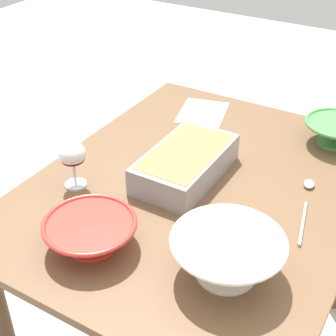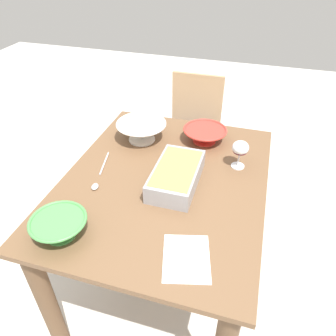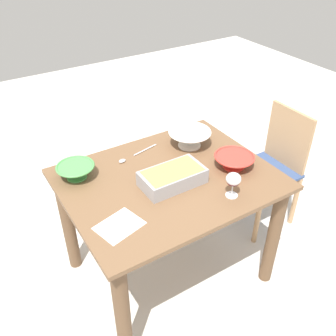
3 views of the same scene
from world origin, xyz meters
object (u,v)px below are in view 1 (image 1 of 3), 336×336
object	(u,v)px
mixing_bowl	(336,131)
small_bowl	(227,255)
dining_table	(199,228)
napkin	(203,113)
wine_glass	(73,156)
casserole_dish	(186,162)
serving_bowl	(90,232)
serving_spoon	(307,198)

from	to	relation	value
mixing_bowl	small_bowl	xyz separation A→B (m)	(0.72, -0.05, 0.01)
dining_table	small_bowl	world-z (taller)	small_bowl
napkin	wine_glass	bearing A→B (deg)	-10.14
casserole_dish	small_bowl	xyz separation A→B (m)	(0.30, 0.27, 0.01)
mixing_bowl	serving_bowl	xyz separation A→B (m)	(0.80, -0.38, -0.00)
small_bowl	serving_spoon	bearing A→B (deg)	168.70
napkin	dining_table	bearing A→B (deg)	26.78
mixing_bowl	serving_spoon	distance (m)	0.35
small_bowl	serving_spoon	xyz separation A→B (m)	(-0.37, 0.07, -0.05)
casserole_dish	mixing_bowl	distance (m)	0.53
casserole_dish	small_bowl	world-z (taller)	small_bowl
casserole_dish	small_bowl	size ratio (longest dim) A/B	1.30
serving_bowl	serving_spoon	xyz separation A→B (m)	(-0.45, 0.40, -0.04)
serving_spoon	napkin	distance (m)	0.58
mixing_bowl	small_bowl	bearing A→B (deg)	-4.37
casserole_dish	serving_spoon	world-z (taller)	casserole_dish
napkin	serving_bowl	bearing A→B (deg)	6.85
mixing_bowl	serving_bowl	distance (m)	0.88
serving_bowl	serving_spoon	bearing A→B (deg)	138.62
dining_table	small_bowl	bearing A→B (deg)	36.71
dining_table	napkin	xyz separation A→B (m)	(-0.40, -0.20, 0.17)
wine_glass	casserole_dish	xyz separation A→B (m)	(-0.20, 0.25, -0.05)
small_bowl	serving_spoon	size ratio (longest dim) A/B	0.91
wine_glass	mixing_bowl	distance (m)	0.85
dining_table	serving_spoon	distance (m)	0.35
serving_bowl	serving_spoon	size ratio (longest dim) A/B	0.80
casserole_dish	dining_table	bearing A→B (deg)	77.89
small_bowl	dining_table	bearing A→B (deg)	-143.29
wine_glass	serving_bowl	distance (m)	0.27
dining_table	small_bowl	size ratio (longest dim) A/B	4.34
dining_table	napkin	world-z (taller)	napkin
dining_table	serving_spoon	size ratio (longest dim) A/B	3.97
small_bowl	mixing_bowl	bearing A→B (deg)	175.63
casserole_dish	small_bowl	bearing A→B (deg)	42.30
dining_table	small_bowl	distance (m)	0.42
wine_glass	mixing_bowl	xyz separation A→B (m)	(-0.62, 0.58, -0.05)
small_bowl	serving_spoon	world-z (taller)	small_bowl
dining_table	mixing_bowl	world-z (taller)	mixing_bowl
casserole_dish	mixing_bowl	bearing A→B (deg)	141.67
serving_bowl	dining_table	bearing A→B (deg)	163.59
dining_table	serving_bowl	xyz separation A→B (m)	(0.37, -0.11, 0.21)
serving_bowl	serving_spoon	distance (m)	0.60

